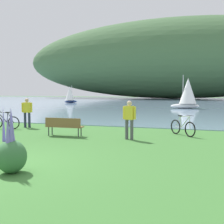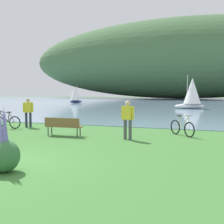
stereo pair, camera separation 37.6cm
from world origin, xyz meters
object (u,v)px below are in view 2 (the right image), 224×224
(bicycle_leaning_near_bench, at_px, (6,122))
(sailboat_nearest_to_shore, at_px, (192,93))
(park_bench_near_camera, at_px, (63,125))
(person_on_the_grass, at_px, (128,117))
(sailboat_toward_hillside, at_px, (75,95))
(bicycle_beside_path, at_px, (182,127))
(person_at_shoreline, at_px, (28,111))

(bicycle_leaning_near_bench, distance_m, sailboat_nearest_to_shore, 23.70)
(bicycle_leaning_near_bench, bearing_deg, sailboat_nearest_to_shore, 68.19)
(park_bench_near_camera, distance_m, bicycle_leaning_near_bench, 4.58)
(bicycle_leaning_near_bench, height_order, person_on_the_grass, person_on_the_grass)
(sailboat_toward_hillside, bearing_deg, person_on_the_grass, -59.71)
(bicycle_beside_path, height_order, person_at_shoreline, person_at_shoreline)
(person_on_the_grass, height_order, sailboat_toward_hillside, sailboat_toward_hillside)
(park_bench_near_camera, xyz_separation_m, sailboat_toward_hillside, (-16.57, 33.85, 1.02))
(bicycle_beside_path, xyz_separation_m, sailboat_toward_hillside, (-21.88, 31.89, 1.15))
(bicycle_leaning_near_bench, distance_m, person_at_shoreline, 1.34)
(park_bench_near_camera, bearing_deg, person_on_the_grass, 1.41)
(bicycle_beside_path, distance_m, person_at_shoreline, 8.87)
(person_on_the_grass, bearing_deg, bicycle_beside_path, 41.03)
(bicycle_leaning_near_bench, height_order, person_at_shoreline, person_at_shoreline)
(person_on_the_grass, xyz_separation_m, sailboat_toward_hillside, (-19.73, 33.77, 0.57))
(bicycle_beside_path, relative_size, sailboat_nearest_to_shore, 0.33)
(bicycle_leaning_near_bench, xyz_separation_m, sailboat_toward_hillside, (-12.18, 32.53, 1.15))
(person_on_the_grass, bearing_deg, sailboat_toward_hillside, 120.29)
(bicycle_leaning_near_bench, distance_m, person_on_the_grass, 7.67)
(bicycle_leaning_near_bench, relative_size, bicycle_beside_path, 1.34)
(person_on_the_grass, height_order, sailboat_nearest_to_shore, sailboat_nearest_to_shore)
(person_at_shoreline, bearing_deg, person_on_the_grass, -17.43)
(bicycle_beside_path, height_order, sailboat_nearest_to_shore, sailboat_nearest_to_shore)
(park_bench_near_camera, distance_m, person_on_the_grass, 3.19)
(person_at_shoreline, bearing_deg, bicycle_beside_path, -1.47)
(bicycle_leaning_near_bench, xyz_separation_m, person_at_shoreline, (0.85, 0.86, 0.58))
(bicycle_leaning_near_bench, distance_m, sailboat_toward_hillside, 34.75)
(park_bench_near_camera, relative_size, sailboat_nearest_to_shore, 0.45)
(bicycle_beside_path, bearing_deg, park_bench_near_camera, -159.82)
(park_bench_near_camera, bearing_deg, bicycle_beside_path, 20.18)
(park_bench_near_camera, bearing_deg, person_at_shoreline, 148.34)
(bicycle_beside_path, bearing_deg, person_at_shoreline, 178.53)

